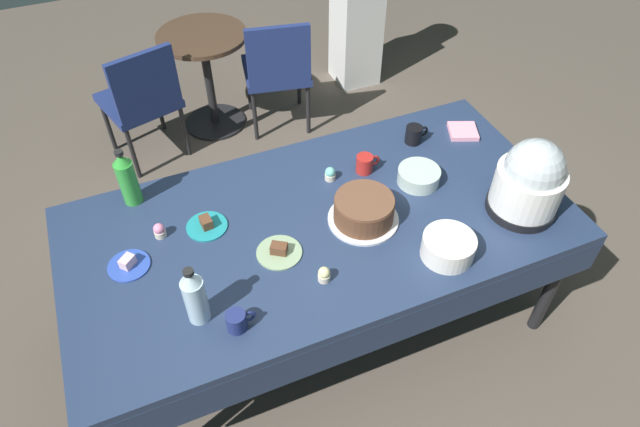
{
  "coord_description": "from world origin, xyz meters",
  "views": [
    {
      "loc": [
        -0.65,
        -1.54,
        2.51
      ],
      "look_at": [
        0.0,
        0.0,
        0.8
      ],
      "focal_mm": 31.35,
      "sensor_mm": 36.0,
      "label": 1
    }
  ],
  "objects": [
    {
      "name": "cupcake_berry",
      "position": [
        0.15,
        0.24,
        0.78
      ],
      "size": [
        0.05,
        0.05,
        0.07
      ],
      "color": "beige",
      "rests_on": "potluck_table"
    },
    {
      "name": "coffee_mug_navy",
      "position": [
        -0.49,
        -0.38,
        0.79
      ],
      "size": [
        0.11,
        0.08,
        0.08
      ],
      "color": "navy",
      "rests_on": "potluck_table"
    },
    {
      "name": "coffee_mug_red",
      "position": [
        0.33,
        0.23,
        0.79
      ],
      "size": [
        0.12,
        0.08,
        0.09
      ],
      "color": "#B2231E",
      "rests_on": "potluck_table"
    },
    {
      "name": "paper_napkin_stack",
      "position": [
        0.92,
        0.29,
        0.76
      ],
      "size": [
        0.18,
        0.18,
        0.02
      ],
      "primitive_type": "cube",
      "rotation": [
        0.0,
        0.0,
        -0.39
      ],
      "color": "pink",
      "rests_on": "potluck_table"
    },
    {
      "name": "maroon_chair_left",
      "position": [
        -0.53,
        1.67,
        0.49
      ],
      "size": [
        0.54,
        0.54,
        0.85
      ],
      "color": "navy",
      "rests_on": "ground"
    },
    {
      "name": "coffee_mug_black",
      "position": [
        0.65,
        0.33,
        0.8
      ],
      "size": [
        0.12,
        0.08,
        0.09
      ],
      "color": "black",
      "rests_on": "potluck_table"
    },
    {
      "name": "slow_cooker",
      "position": [
        0.85,
        -0.27,
        0.92
      ],
      "size": [
        0.31,
        0.31,
        0.37
      ],
      "color": "black",
      "rests_on": "potluck_table"
    },
    {
      "name": "frosted_layer_cake",
      "position": [
        0.18,
        -0.06,
        0.81
      ],
      "size": [
        0.31,
        0.31,
        0.13
      ],
      "color": "silver",
      "rests_on": "potluck_table"
    },
    {
      "name": "round_cafe_table",
      "position": [
        -0.05,
        1.9,
        0.5
      ],
      "size": [
        0.6,
        0.6,
        0.72
      ],
      "color": "#473323",
      "rests_on": "ground"
    },
    {
      "name": "soda_bottle_lime_soda",
      "position": [
        -0.72,
        0.45,
        0.88
      ],
      "size": [
        0.08,
        0.08,
        0.29
      ],
      "color": "green",
      "rests_on": "potluck_table"
    },
    {
      "name": "ceramic_snack_bowl",
      "position": [
        0.41,
        -0.38,
        0.8
      ],
      "size": [
        0.22,
        0.22,
        0.1
      ],
      "primitive_type": "cylinder",
      "color": "silver",
      "rests_on": "potluck_table"
    },
    {
      "name": "cupcake_mint",
      "position": [
        -0.11,
        -0.3,
        0.78
      ],
      "size": [
        0.05,
        0.05,
        0.07
      ],
      "color": "beige",
      "rests_on": "potluck_table"
    },
    {
      "name": "ground",
      "position": [
        0.0,
        0.0,
        0.0
      ],
      "size": [
        9.0,
        9.0,
        0.0
      ],
      "primitive_type": "plane",
      "color": "brown"
    },
    {
      "name": "water_cooler",
      "position": [
        1.17,
        2.06,
        0.59
      ],
      "size": [
        0.32,
        0.32,
        1.24
      ],
      "color": "silver",
      "rests_on": "ground"
    },
    {
      "name": "maroon_chair_right",
      "position": [
        0.39,
        1.67,
        0.49
      ],
      "size": [
        0.52,
        0.52,
        0.85
      ],
      "color": "navy",
      "rests_on": "ground"
    },
    {
      "name": "soda_bottle_water",
      "position": [
        -0.6,
        -0.28,
        0.88
      ],
      "size": [
        0.08,
        0.08,
        0.27
      ],
      "color": "silver",
      "rests_on": "potluck_table"
    },
    {
      "name": "cupcake_rose",
      "position": [
        -0.66,
        0.19,
        0.78
      ],
      "size": [
        0.05,
        0.05,
        0.07
      ],
      "color": "beige",
      "rests_on": "potluck_table"
    },
    {
      "name": "dessert_plate_teal",
      "position": [
        -0.46,
        0.16,
        0.76
      ],
      "size": [
        0.18,
        0.18,
        0.05
      ],
      "color": "teal",
      "rests_on": "potluck_table"
    },
    {
      "name": "potluck_table",
      "position": [
        0.0,
        0.0,
        0.69
      ],
      "size": [
        2.2,
        1.1,
        0.75
      ],
      "color": "navy",
      "rests_on": "ground"
    },
    {
      "name": "glass_salad_bowl",
      "position": [
        0.52,
        0.06,
        0.79
      ],
      "size": [
        0.2,
        0.2,
        0.07
      ],
      "primitive_type": "cylinder",
      "color": "#B2C6BC",
      "rests_on": "potluck_table"
    },
    {
      "name": "dessert_plate_cobalt",
      "position": [
        -0.81,
        0.07,
        0.76
      ],
      "size": [
        0.17,
        0.17,
        0.05
      ],
      "color": "#2D4CB2",
      "rests_on": "potluck_table"
    },
    {
      "name": "dessert_plate_sage",
      "position": [
        -0.23,
        -0.1,
        0.76
      ],
      "size": [
        0.19,
        0.19,
        0.05
      ],
      "color": "#8CA87F",
      "rests_on": "potluck_table"
    }
  ]
}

